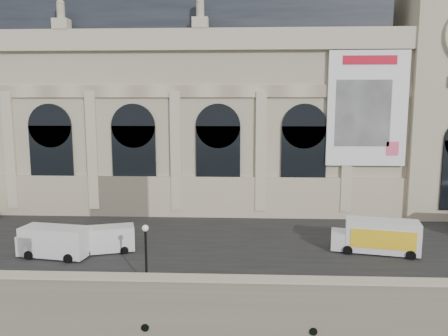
% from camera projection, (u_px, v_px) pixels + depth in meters
% --- Properties ---
extents(quay, '(160.00, 70.00, 6.00)m').
position_uv_depth(quay, '(184.00, 214.00, 66.13)').
color(quay, gray).
rests_on(quay, ground).
extents(street, '(160.00, 24.00, 0.06)m').
position_uv_depth(street, '(156.00, 236.00, 44.93)').
color(street, '#2D2D2D').
rests_on(street, quay).
extents(parapet, '(160.00, 1.40, 1.21)m').
position_uv_depth(parapet, '(119.00, 284.00, 31.60)').
color(parapet, gray).
rests_on(parapet, quay).
extents(museum, '(69.00, 18.70, 29.10)m').
position_uv_depth(museum, '(135.00, 103.00, 59.89)').
color(museum, '#C0B193').
rests_on(museum, quay).
extents(clock_pavilion, '(13.00, 14.72, 36.70)m').
position_uv_depth(clock_pavilion, '(443.00, 73.00, 54.68)').
color(clock_pavilion, '#C0B193').
rests_on(clock_pavilion, quay).
extents(van_b, '(6.49, 3.32, 2.76)m').
position_uv_depth(van_b, '(52.00, 242.00, 38.75)').
color(van_b, silver).
rests_on(van_b, quay).
extents(van_c, '(5.77, 3.55, 2.41)m').
position_uv_depth(van_c, '(101.00, 240.00, 39.87)').
color(van_c, silver).
rests_on(van_c, quay).
extents(box_truck, '(7.99, 3.98, 3.08)m').
position_uv_depth(box_truck, '(377.00, 236.00, 39.79)').
color(box_truck, silver).
rests_on(box_truck, quay).
extents(lamp_right, '(0.48, 0.48, 4.73)m').
position_uv_depth(lamp_right, '(146.00, 256.00, 32.34)').
color(lamp_right, black).
rests_on(lamp_right, quay).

